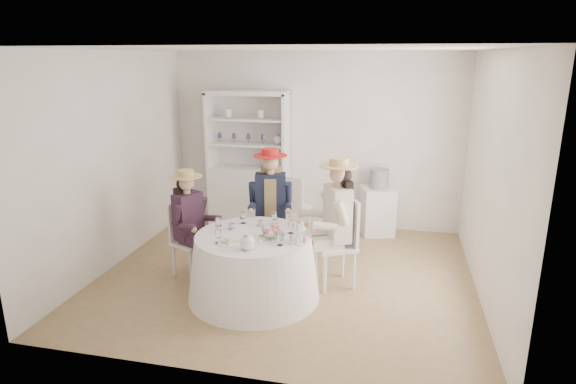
# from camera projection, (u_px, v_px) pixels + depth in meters

# --- Properties ---
(ground) EXTENTS (4.50, 4.50, 0.00)m
(ground) POSITION_uv_depth(u_px,v_px,m) (286.00, 275.00, 5.97)
(ground) COLOR olive
(ground) RESTS_ON ground
(ceiling) EXTENTS (4.50, 4.50, 0.00)m
(ceiling) POSITION_uv_depth(u_px,v_px,m) (286.00, 49.00, 5.24)
(ceiling) COLOR white
(ceiling) RESTS_ON wall_back
(wall_back) EXTENTS (4.50, 0.00, 4.50)m
(wall_back) POSITION_uv_depth(u_px,v_px,m) (315.00, 141.00, 7.48)
(wall_back) COLOR silver
(wall_back) RESTS_ON ground
(wall_front) EXTENTS (4.50, 0.00, 4.50)m
(wall_front) POSITION_uv_depth(u_px,v_px,m) (229.00, 227.00, 3.73)
(wall_front) COLOR silver
(wall_front) RESTS_ON ground
(wall_left) EXTENTS (0.00, 4.50, 4.50)m
(wall_left) POSITION_uv_depth(u_px,v_px,m) (113.00, 161.00, 6.08)
(wall_left) COLOR silver
(wall_left) RESTS_ON ground
(wall_right) EXTENTS (0.00, 4.50, 4.50)m
(wall_right) POSITION_uv_depth(u_px,v_px,m) (491.00, 180.00, 5.13)
(wall_right) COLOR silver
(wall_right) RESTS_ON ground
(tea_table) EXTENTS (1.48, 1.48, 0.73)m
(tea_table) POSITION_uv_depth(u_px,v_px,m) (254.00, 266.00, 5.37)
(tea_table) COLOR white
(tea_table) RESTS_ON ground
(hutch) EXTENTS (1.32, 0.63, 2.12)m
(hutch) POSITION_uv_depth(u_px,v_px,m) (250.00, 178.00, 7.64)
(hutch) COLOR silver
(hutch) RESTS_ON ground
(side_table) EXTENTS (0.58, 0.58, 0.72)m
(side_table) POSITION_uv_depth(u_px,v_px,m) (377.00, 211.00, 7.30)
(side_table) COLOR silver
(side_table) RESTS_ON ground
(hatbox) EXTENTS (0.36, 0.36, 0.29)m
(hatbox) POSITION_uv_depth(u_px,v_px,m) (379.00, 179.00, 7.16)
(hatbox) COLOR black
(hatbox) RESTS_ON side_table
(guest_left) EXTENTS (0.56, 0.51, 1.34)m
(guest_left) POSITION_uv_depth(u_px,v_px,m) (190.00, 217.00, 5.78)
(guest_left) COLOR silver
(guest_left) RESTS_ON ground
(guest_mid) EXTENTS (0.57, 0.60, 1.51)m
(guest_mid) POSITION_uv_depth(u_px,v_px,m) (271.00, 199.00, 6.15)
(guest_mid) COLOR silver
(guest_mid) RESTS_ON ground
(guest_right) EXTENTS (0.65, 0.59, 1.54)m
(guest_right) POSITION_uv_depth(u_px,v_px,m) (335.00, 216.00, 5.50)
(guest_right) COLOR silver
(guest_right) RESTS_ON ground
(spare_chair) EXTENTS (0.46, 0.46, 0.95)m
(spare_chair) POSITION_uv_depth(u_px,v_px,m) (294.00, 204.00, 7.12)
(spare_chair) COLOR silver
(spare_chair) RESTS_ON ground
(teacup_a) EXTENTS (0.09, 0.09, 0.06)m
(teacup_a) POSITION_uv_depth(u_px,v_px,m) (232.00, 227.00, 5.43)
(teacup_a) COLOR white
(teacup_a) RESTS_ON tea_table
(teacup_b) EXTENTS (0.08, 0.08, 0.06)m
(teacup_b) POSITION_uv_depth(u_px,v_px,m) (260.00, 223.00, 5.54)
(teacup_b) COLOR white
(teacup_b) RESTS_ON tea_table
(teacup_c) EXTENTS (0.11, 0.11, 0.07)m
(teacup_c) POSITION_uv_depth(u_px,v_px,m) (274.00, 228.00, 5.39)
(teacup_c) COLOR white
(teacup_c) RESTS_ON tea_table
(flower_bowl) EXTENTS (0.21, 0.21, 0.05)m
(flower_bowl) POSITION_uv_depth(u_px,v_px,m) (273.00, 235.00, 5.20)
(flower_bowl) COLOR white
(flower_bowl) RESTS_ON tea_table
(flower_arrangement) EXTENTS (0.19, 0.19, 0.07)m
(flower_arrangement) POSITION_uv_depth(u_px,v_px,m) (271.00, 231.00, 5.14)
(flower_arrangement) COLOR #D2697E
(flower_arrangement) RESTS_ON tea_table
(table_teapot) EXTENTS (0.23, 0.16, 0.17)m
(table_teapot) POSITION_uv_depth(u_px,v_px,m) (248.00, 243.00, 4.86)
(table_teapot) COLOR white
(table_teapot) RESTS_ON tea_table
(sandwich_plate) EXTENTS (0.23, 0.23, 0.05)m
(sandwich_plate) POSITION_uv_depth(u_px,v_px,m) (229.00, 242.00, 5.03)
(sandwich_plate) COLOR white
(sandwich_plate) RESTS_ON tea_table
(cupcake_stand) EXTENTS (0.22, 0.22, 0.21)m
(cupcake_stand) POSITION_uv_depth(u_px,v_px,m) (298.00, 235.00, 5.05)
(cupcake_stand) COLOR white
(cupcake_stand) RESTS_ON tea_table
(stemware_set) EXTENTS (0.89, 0.89, 0.15)m
(stemware_set) POSITION_uv_depth(u_px,v_px,m) (253.00, 229.00, 5.25)
(stemware_set) COLOR white
(stemware_set) RESTS_ON tea_table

